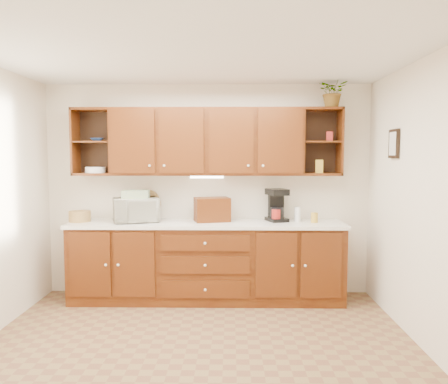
{
  "coord_description": "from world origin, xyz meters",
  "views": [
    {
      "loc": [
        0.28,
        -3.67,
        1.73
      ],
      "look_at": [
        0.21,
        1.15,
        1.32
      ],
      "focal_mm": 35.0,
      "sensor_mm": 36.0,
      "label": 1
    }
  ],
  "objects_px": {
    "coffee_maker": "(277,206)",
    "potted_plant": "(333,92)",
    "bread_box": "(212,210)",
    "microwave": "(136,210)"
  },
  "relations": [
    {
      "from": "coffee_maker",
      "to": "potted_plant",
      "type": "relative_size",
      "value": 1.06
    },
    {
      "from": "microwave",
      "to": "bread_box",
      "type": "relative_size",
      "value": 1.26
    },
    {
      "from": "coffee_maker",
      "to": "bread_box",
      "type": "bearing_deg",
      "value": 165.67
    },
    {
      "from": "bread_box",
      "to": "microwave",
      "type": "bearing_deg",
      "value": 168.95
    },
    {
      "from": "bread_box",
      "to": "potted_plant",
      "type": "relative_size",
      "value": 1.11
    },
    {
      "from": "coffee_maker",
      "to": "potted_plant",
      "type": "bearing_deg",
      "value": -19.24
    },
    {
      "from": "coffee_maker",
      "to": "potted_plant",
      "type": "xyz_separation_m",
      "value": [
        0.65,
        -0.01,
        1.35
      ]
    },
    {
      "from": "microwave",
      "to": "coffee_maker",
      "type": "xyz_separation_m",
      "value": [
        1.68,
        0.1,
        0.04
      ]
    },
    {
      "from": "microwave",
      "to": "bread_box",
      "type": "distance_m",
      "value": 0.9
    },
    {
      "from": "bread_box",
      "to": "coffee_maker",
      "type": "xyz_separation_m",
      "value": [
        0.78,
        0.05,
        0.04
      ]
    }
  ]
}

